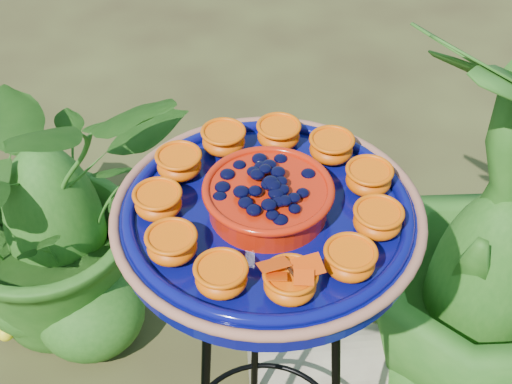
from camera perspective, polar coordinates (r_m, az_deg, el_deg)
The scene contains 5 objects.
tripod_stand at distance 1.47m, azimuth 0.77°, elevation -13.57°, with size 0.41×0.41×0.96m.
feeder_dish at distance 1.15m, azimuth 0.96°, elevation -1.57°, with size 0.57×0.57×0.11m.
driftwood_log at distance 2.07m, azimuth 8.92°, elevation -13.45°, with size 0.22×0.22×0.66m, color tan.
shrub_back_left at distance 2.09m, azimuth -16.22°, elevation -0.67°, with size 0.79×0.69×0.88m, color #225516.
shrub_back_right at distance 1.83m, azimuth 18.70°, elevation -3.71°, with size 0.63×0.63×1.12m, color #225516.
Camera 1 is at (0.06, -0.80, 1.80)m, focal length 50.00 mm.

